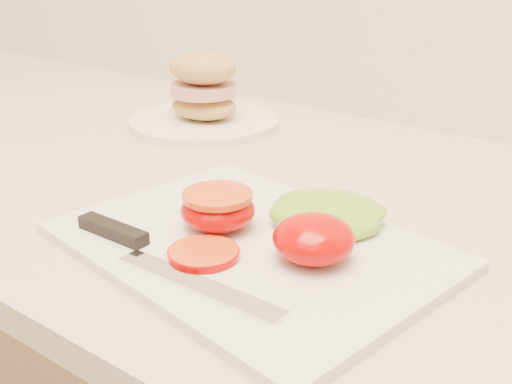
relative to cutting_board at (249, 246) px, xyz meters
The scene contains 7 objects.
cutting_board is the anchor object (origin of this frame).
tomato_half_dome 0.07m from the cutting_board, ahead, with size 0.07×0.07×0.04m, color #CF0200.
tomato_half_cut 0.05m from the cutting_board, behind, with size 0.07×0.07×0.04m.
tomato_slice_0 0.05m from the cutting_board, 104.91° to the right, with size 0.06×0.06×0.01m, color #F85822.
lettuce_leaf_0 0.08m from the cutting_board, 60.35° to the left, with size 0.11×0.08×0.02m, color #9AC434.
knife 0.10m from the cutting_board, 127.72° to the right, with size 0.24×0.04×0.01m.
sandwich_plate 0.41m from the cutting_board, 137.19° to the left, with size 0.22×0.22×0.11m.
Camera 1 is at (-0.12, 1.12, 1.20)m, focal length 45.00 mm.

